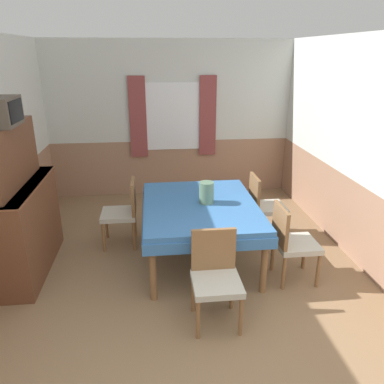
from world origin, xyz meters
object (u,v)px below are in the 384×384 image
(chair_right_near, at_px, (291,240))
(chair_left_far, at_px, (124,210))
(chair_head_near, at_px, (215,275))
(vase, at_px, (206,193))
(tv, at_px, (1,112))
(sideboard, at_px, (21,212))
(chair_right_far, at_px, (263,204))
(dining_table, at_px, (200,212))

(chair_right_near, relative_size, chair_left_far, 1.00)
(chair_head_near, distance_m, vase, 1.17)
(chair_head_near, distance_m, tv, 2.64)
(chair_right_near, relative_size, sideboard, 0.52)
(chair_right_near, xyz_separation_m, sideboard, (-2.93, 0.53, 0.25))
(chair_left_far, distance_m, sideboard, 1.22)
(chair_left_far, bearing_deg, sideboard, 114.82)
(chair_left_far, bearing_deg, chair_right_far, -90.00)
(chair_right_far, xyz_separation_m, vase, (-0.85, -0.50, 0.39))
(sideboard, distance_m, tv, 1.11)
(chair_left_far, bearing_deg, chair_head_near, -149.92)
(dining_table, bearing_deg, chair_right_near, -29.16)
(chair_right_far, relative_size, chair_head_near, 1.00)
(chair_left_far, distance_m, vase, 1.18)
(dining_table, height_order, chair_right_far, chair_right_far)
(dining_table, distance_m, chair_head_near, 1.09)
(chair_right_near, bearing_deg, tv, -99.30)
(sideboard, xyz_separation_m, vase, (2.08, 0.00, 0.14))
(chair_right_far, xyz_separation_m, chair_head_near, (-0.93, -1.60, 0.00))
(tv, xyz_separation_m, vase, (2.08, 0.06, -0.97))
(chair_head_near, bearing_deg, chair_left_far, -59.92)
(chair_right_far, height_order, tv, tv)
(chair_right_near, distance_m, chair_left_far, 2.12)
(chair_head_near, relative_size, tv, 1.88)
(sideboard, bearing_deg, dining_table, -0.48)
(tv, height_order, vase, tv)
(vase, bearing_deg, chair_left_far, 153.68)
(sideboard, distance_m, vase, 2.09)
(chair_right_near, height_order, tv, tv)
(vase, bearing_deg, chair_head_near, -93.88)
(chair_head_near, bearing_deg, dining_table, -90.00)
(dining_table, bearing_deg, chair_left_far, 150.84)
(chair_left_far, relative_size, tv, 1.88)
(dining_table, distance_m, chair_right_near, 1.07)
(chair_right_far, height_order, chair_head_near, same)
(chair_left_far, relative_size, chair_head_near, 1.00)
(chair_head_near, bearing_deg, sideboard, -28.71)
(vase, bearing_deg, chair_right_near, -32.31)
(chair_head_near, bearing_deg, tv, -27.52)
(chair_left_far, height_order, vase, vase)
(chair_left_far, bearing_deg, tv, 117.08)
(chair_right_near, bearing_deg, chair_head_near, -58.59)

